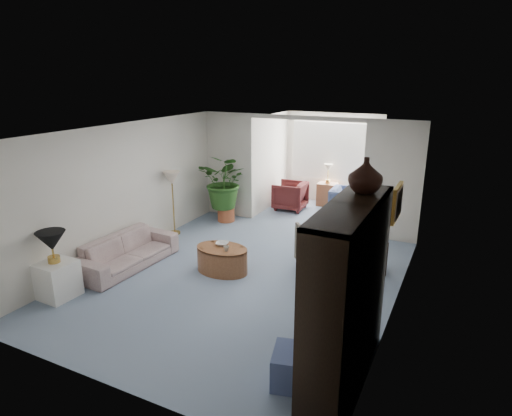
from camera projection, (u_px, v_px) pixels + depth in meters
The scene contains 26 objects.
floor at pixel (240, 279), 7.43m from camera, with size 6.00×6.00×0.00m, color gray.
sunroom_floor at pixel (317, 213), 10.95m from camera, with size 2.60×2.60×0.00m, color gray.
back_pier_left at pixel (229, 165), 10.44m from camera, with size 1.20×0.12×2.50m, color silver.
back_pier_right at pixel (392, 182), 8.84m from camera, with size 1.20×0.12×2.50m, color silver.
back_header at pixel (306, 118), 9.28m from camera, with size 2.60×0.12×0.10m, color silver.
window_pane at pixel (333, 151), 11.46m from camera, with size 2.20×0.02×1.50m, color white.
window_blinds at pixel (332, 151), 11.44m from camera, with size 2.20×0.02×1.50m, color white.
framed_picture at pixel (398, 203), 5.81m from camera, with size 0.04×0.50×0.40m, color #B4AA90.
sofa at pixel (127, 252), 7.84m from camera, with size 1.97×0.77×0.57m, color beige.
end_table at pixel (57, 279), 6.76m from camera, with size 0.53×0.53×0.58m, color white.
table_lamp at pixel (51, 241), 6.57m from camera, with size 0.44×0.44×0.30m, color black.
floor_lamp at pixel (172, 178), 9.17m from camera, with size 0.36×0.36×0.28m, color #F4DDC2.
coffee_table at pixel (222, 259), 7.66m from camera, with size 0.95×0.95×0.45m, color #905A34.
coffee_bowl at pixel (222, 244), 7.69m from camera, with size 0.22×0.22×0.05m, color silver.
coffee_cup at pixel (226, 249), 7.43m from camera, with size 0.10×0.10×0.09m, color #B8B0A1.
wingback_chair at pixel (327, 248), 7.66m from camera, with size 0.89×0.91×0.83m, color #655B4F.
side_table_dark at pixel (370, 255), 7.65m from camera, with size 0.52×0.41×0.62m, color black.
entertainment_cabinet at pixel (347, 295), 4.74m from camera, with size 0.50×1.87×2.08m, color black.
cabinet_urn at pixel (366, 175), 4.80m from camera, with size 0.38×0.38×0.40m, color black.
ottoman at pixel (295, 367), 4.88m from camera, with size 0.50×0.50×0.40m, color slate.
plant_pot at pixel (226, 214), 10.32m from camera, with size 0.40×0.40×0.32m, color #AE5532.
house_plant at pixel (225, 181), 10.09m from camera, with size 1.16×1.01×1.29m, color #29561D.
sunroom_chair_blue at pixel (348, 203), 10.54m from camera, with size 0.78×0.80×0.73m, color slate.
sunroom_chair_maroon at pixel (290, 196), 11.17m from camera, with size 0.76×0.79×0.72m, color maroon.
sunroom_table at pixel (327, 194), 11.52m from camera, with size 0.49×0.38×0.60m, color #905A34.
shelf_clutter at pixel (343, 281), 4.71m from camera, with size 0.30×1.02×1.06m.
Camera 1 is at (3.22, -5.94, 3.35)m, focal length 30.57 mm.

